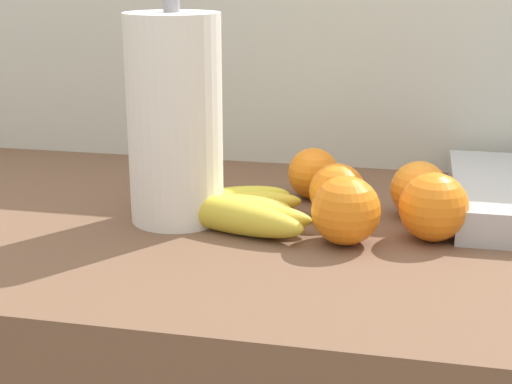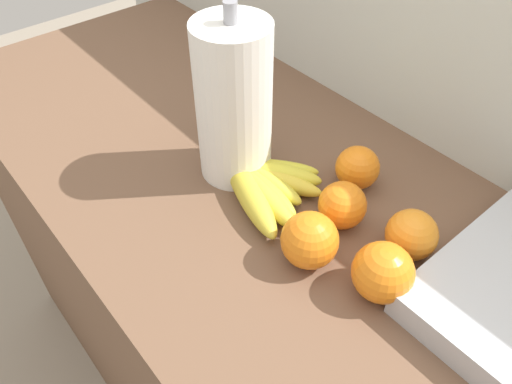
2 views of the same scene
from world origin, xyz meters
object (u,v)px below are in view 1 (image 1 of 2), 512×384
object	(u,v)px
orange_far_right	(415,189)
orange_center	(430,207)
paper_towel_roll	(172,119)
banana_bunch	(223,209)
orange_back_left	(310,173)
orange_back_right	(334,191)
orange_front	(342,210)

from	to	relation	value
orange_far_right	orange_center	xyz separation A→B (m)	(0.02, -0.08, 0.00)
paper_towel_roll	banana_bunch	bearing A→B (deg)	-4.80
orange_center	paper_towel_roll	distance (m)	0.33
orange_back_left	orange_center	xyz separation A→B (m)	(0.16, -0.13, 0.01)
banana_bunch	orange_far_right	size ratio (longest dim) A/B	2.93
banana_bunch	orange_far_right	distance (m)	0.25
orange_back_left	orange_center	world-z (taller)	orange_center
banana_bunch	paper_towel_roll	size ratio (longest dim) A/B	0.74
orange_back_right	orange_back_left	bearing A→B (deg)	117.54
orange_far_right	paper_towel_roll	world-z (taller)	paper_towel_roll
paper_towel_roll	orange_back_left	bearing A→B (deg)	38.43
orange_back_left	orange_front	world-z (taller)	orange_front
orange_back_left	banana_bunch	bearing A→B (deg)	-125.08
orange_far_right	orange_back_right	world-z (taller)	same
banana_bunch	orange_back_right	size ratio (longest dim) A/B	2.97
paper_towel_roll	orange_back_right	bearing A→B (deg)	12.27
orange_back_left	orange_front	size ratio (longest dim) A/B	0.88
orange_far_right	orange_front	xyz separation A→B (m)	(-0.08, -0.12, 0.00)
orange_back_left	orange_center	distance (m)	0.21
orange_back_left	orange_back_right	bearing A→B (deg)	-62.46
banana_bunch	orange_far_right	xyz separation A→B (m)	(0.24, 0.08, 0.02)
orange_far_right	orange_front	world-z (taller)	orange_front
banana_bunch	paper_towel_roll	bearing A→B (deg)	175.20
orange_back_left	orange_far_right	distance (m)	0.15
banana_bunch	orange_back_left	bearing A→B (deg)	54.92
orange_far_right	orange_back_right	bearing A→B (deg)	-163.08
banana_bunch	orange_front	world-z (taller)	orange_front
orange_back_right	orange_center	bearing A→B (deg)	-24.09
orange_center	paper_towel_roll	world-z (taller)	paper_towel_roll
orange_back_right	orange_far_right	bearing A→B (deg)	16.92
orange_front	paper_towel_roll	world-z (taller)	paper_towel_roll
orange_far_right	orange_front	size ratio (longest dim) A/B	0.90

